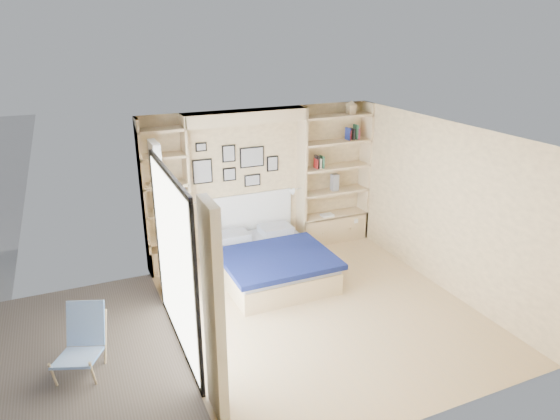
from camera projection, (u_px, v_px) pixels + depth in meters
name	position (u px, v px, depth m)	size (l,w,h in m)	color
ground	(320.00, 310.00, 6.99)	(4.50, 4.50, 0.00)	tan
room_shell	(254.00, 208.00, 7.78)	(4.50, 4.50, 4.50)	#E9C88C
bed	(269.00, 261.00, 7.85)	(1.64, 2.03, 1.07)	tan
photo_gallery	(235.00, 165.00, 8.17)	(1.48, 0.02, 0.82)	black
reading_lamps	(249.00, 196.00, 8.22)	(1.92, 0.12, 0.15)	silver
shelf_decor	(322.00, 153.00, 8.59)	(3.52, 0.23, 2.03)	#A51E1E
deck	(39.00, 378.00, 5.64)	(3.20, 4.00, 0.05)	brown
deck_chair	(82.00, 341.00, 5.69)	(0.69, 0.86, 0.76)	tan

